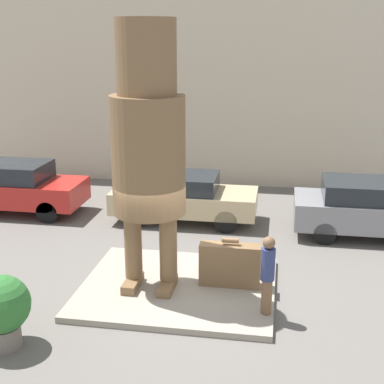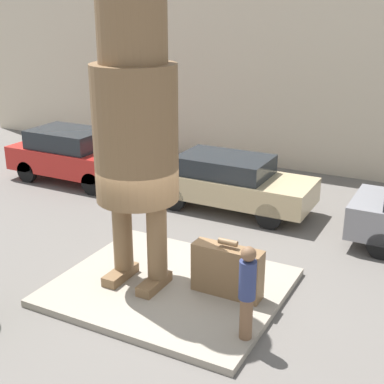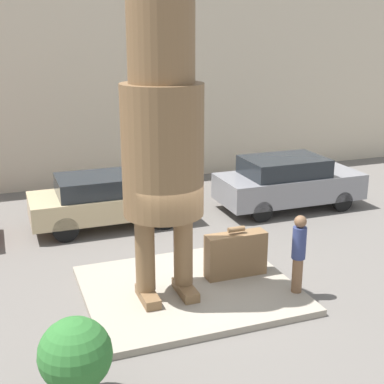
{
  "view_description": "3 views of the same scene",
  "coord_description": "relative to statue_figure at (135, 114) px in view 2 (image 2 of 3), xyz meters",
  "views": [
    {
      "loc": [
        2.13,
        -10.79,
        5.62
      ],
      "look_at": [
        0.27,
        0.26,
        2.27
      ],
      "focal_mm": 50.0,
      "sensor_mm": 36.0,
      "label": 1
    },
    {
      "loc": [
        4.74,
        -8.07,
        5.43
      ],
      "look_at": [
        0.39,
        0.2,
        2.07
      ],
      "focal_mm": 50.0,
      "sensor_mm": 36.0,
      "label": 2
    },
    {
      "loc": [
        -3.48,
        -9.58,
        5.32
      ],
      "look_at": [
        0.1,
        0.1,
        2.19
      ],
      "focal_mm": 50.0,
      "sensor_mm": 36.0,
      "label": 3
    }
  ],
  "objects": [
    {
      "name": "pedestal",
      "position": [
        0.58,
        0.16,
        -3.44
      ],
      "size": [
        4.33,
        3.7,
        0.14
      ],
      "color": "gray",
      "rests_on": "ground_plane"
    },
    {
      "name": "statue_figure",
      "position": [
        0.0,
        0.0,
        0.0
      ],
      "size": [
        1.56,
        1.56,
        5.76
      ],
      "color": "brown",
      "rests_on": "pedestal"
    },
    {
      "name": "tourist",
      "position": [
        2.59,
        -0.81,
        -2.46
      ],
      "size": [
        0.28,
        0.28,
        1.66
      ],
      "color": "brown",
      "rests_on": "pedestal"
    },
    {
      "name": "giant_suitcase",
      "position": [
        1.73,
        0.34,
        -2.88
      ],
      "size": [
        1.36,
        0.38,
        1.13
      ],
      "color": "brown",
      "rests_on": "pedestal"
    },
    {
      "name": "building_backdrop",
      "position": [
        0.58,
        9.37,
        -0.01
      ],
      "size": [
        28.0,
        0.6,
        7.01
      ],
      "color": "beige",
      "rests_on": "ground_plane"
    },
    {
      "name": "parked_car_tan",
      "position": [
        -0.16,
        4.74,
        -2.71
      ],
      "size": [
        4.4,
        1.76,
        1.49
      ],
      "color": "tan",
      "rests_on": "ground_plane"
    },
    {
      "name": "ground_plane",
      "position": [
        0.58,
        0.16,
        -3.51
      ],
      "size": [
        60.0,
        60.0,
        0.0
      ],
      "primitive_type": "plane",
      "color": "#605B56"
    },
    {
      "name": "parked_car_red",
      "position": [
        -5.55,
        4.7,
        -2.65
      ],
      "size": [
        4.13,
        1.81,
        1.64
      ],
      "color": "#B2231E",
      "rests_on": "ground_plane"
    }
  ]
}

